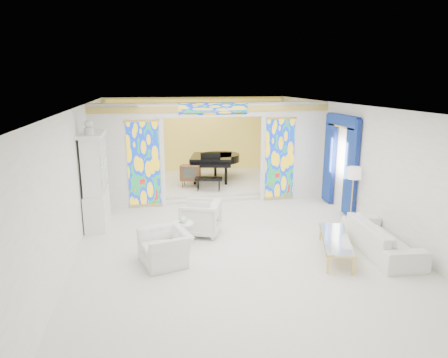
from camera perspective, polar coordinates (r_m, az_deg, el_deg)
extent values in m
plane|color=silver|center=(10.33, 0.31, -6.55)|extent=(12.00, 12.00, 0.00)
cube|color=white|center=(9.70, 0.33, 10.31)|extent=(7.00, 12.00, 0.02)
cube|color=white|center=(15.75, -3.92, 6.15)|extent=(7.00, 0.02, 3.00)
cube|color=white|center=(4.49, 15.81, -14.57)|extent=(7.00, 0.02, 3.00)
cube|color=white|center=(9.86, -20.06, 0.71)|extent=(0.02, 12.00, 3.00)
cube|color=white|center=(11.11, 18.34, 2.25)|extent=(0.02, 12.00, 3.00)
cube|color=white|center=(11.70, -13.74, 3.11)|extent=(2.00, 0.18, 3.00)
cube|color=white|center=(12.48, 9.88, 3.95)|extent=(2.00, 0.18, 3.00)
cube|color=white|center=(11.68, -1.59, 9.91)|extent=(3.00, 0.18, 0.40)
cube|color=white|center=(11.63, -8.78, 2.28)|extent=(0.12, 0.06, 2.60)
cube|color=white|center=(12.10, 5.56, 2.83)|extent=(0.12, 0.06, 2.60)
cube|color=white|center=(11.59, -1.51, 9.14)|extent=(3.24, 0.06, 0.12)
cube|color=#DCB753|center=(11.58, -1.51, 9.98)|extent=(7.00, 0.05, 0.18)
cube|color=gold|center=(11.62, -11.39, 2.16)|extent=(0.90, 0.04, 2.40)
cube|color=gold|center=(12.25, 7.96, 2.90)|extent=(0.90, 0.04, 2.40)
cube|color=gold|center=(11.57, -1.50, 9.98)|extent=(2.00, 0.04, 0.34)
cube|color=silver|center=(14.17, -2.89, -0.52)|extent=(6.80, 3.80, 0.18)
cube|color=#F0D553|center=(15.63, -3.87, 6.09)|extent=(6.70, 0.10, 2.90)
cylinder|color=gold|center=(13.69, -2.12, 9.44)|extent=(0.48, 0.48, 0.30)
cube|color=navy|center=(11.13, 17.71, 1.53)|extent=(0.12, 0.55, 2.60)
cube|color=navy|center=(12.27, 14.86, 2.81)|extent=(0.12, 0.55, 2.60)
cube|color=navy|center=(11.53, 16.62, 8.05)|extent=(0.14, 1.70, 0.30)
cube|color=#EDCF53|center=(11.54, 16.56, 7.22)|extent=(0.12, 1.50, 0.06)
cube|color=white|center=(10.66, -17.62, -4.00)|extent=(0.50, 1.40, 0.90)
cube|color=white|center=(10.38, -18.08, 2.06)|extent=(0.44, 1.30, 1.40)
cube|color=silver|center=(10.35, -16.82, 2.12)|extent=(0.01, 1.20, 1.30)
cube|color=white|center=(10.26, -18.39, 6.10)|extent=(0.56, 1.46, 0.08)
cylinder|color=white|center=(9.90, -18.69, 6.52)|extent=(0.22, 0.22, 0.16)
sphere|color=white|center=(9.89, -18.76, 7.44)|extent=(0.20, 0.20, 0.20)
imported|color=white|center=(8.25, -8.42, -9.63)|extent=(1.14, 1.23, 0.67)
imported|color=white|center=(9.61, -3.34, -5.54)|extent=(1.15, 1.13, 0.82)
imported|color=white|center=(9.27, 21.60, -7.84)|extent=(1.04, 2.29, 0.65)
cylinder|color=white|center=(8.86, -5.88, -6.30)|extent=(0.58, 0.58, 0.03)
cylinder|color=white|center=(8.96, -5.84, -7.97)|extent=(0.10, 0.10, 0.54)
cylinder|color=white|center=(9.06, -5.80, -9.52)|extent=(0.39, 0.39, 0.03)
imported|color=white|center=(8.82, -5.90, -5.58)|extent=(0.24, 0.24, 0.20)
cube|color=silver|center=(8.76, 15.69, -8.19)|extent=(1.10, 1.87, 0.04)
cube|color=gold|center=(8.77, 15.68, -8.30)|extent=(1.14, 1.90, 0.03)
cube|color=gold|center=(8.04, 14.63, -11.76)|extent=(0.05, 0.05, 0.37)
cube|color=gold|center=(8.11, 17.96, -11.78)|extent=(0.05, 0.05, 0.37)
cube|color=gold|center=(9.60, 13.63, -7.40)|extent=(0.05, 0.05, 0.37)
cube|color=gold|center=(9.65, 16.40, -7.46)|extent=(0.05, 0.05, 0.37)
cylinder|color=gold|center=(10.96, 17.55, -5.92)|extent=(0.30, 0.30, 0.03)
cylinder|color=gold|center=(10.76, 17.80, -2.59)|extent=(0.03, 0.03, 1.35)
cylinder|color=silver|center=(10.60, 18.06, 0.83)|extent=(0.43, 0.43, 0.29)
cube|color=black|center=(14.06, -1.79, 2.81)|extent=(1.69, 1.77, 0.27)
cylinder|color=black|center=(14.37, -0.55, 3.06)|extent=(1.66, 1.66, 0.27)
cube|color=black|center=(13.22, -2.03, 1.93)|extent=(1.33, 0.57, 0.10)
cube|color=beige|center=(13.14, -2.06, 1.95)|extent=(1.20, 0.36, 0.03)
cube|color=black|center=(13.50, -1.94, 3.27)|extent=(0.66, 0.18, 0.24)
cube|color=black|center=(12.73, -2.21, 0.04)|extent=(0.92, 0.52, 0.08)
cylinder|color=black|center=(13.54, -4.20, 0.48)|extent=(0.12, 0.12, 0.60)
cylinder|color=black|center=(13.47, 0.29, 0.44)|extent=(0.12, 0.12, 0.60)
cylinder|color=black|center=(14.71, -1.25, 1.58)|extent=(0.12, 0.12, 0.60)
cube|color=brown|center=(13.21, -4.82, 0.91)|extent=(0.73, 0.60, 0.50)
cube|color=#353A37|center=(13.00, -5.03, 0.83)|extent=(0.39, 0.15, 0.32)
cone|color=brown|center=(13.21, -5.96, -0.74)|extent=(0.05, 0.05, 0.22)
cone|color=brown|center=(13.10, -3.91, -0.82)|extent=(0.05, 0.05, 0.22)
cone|color=brown|center=(13.49, -5.65, -0.42)|extent=(0.05, 0.05, 0.22)
cone|color=brown|center=(13.39, -3.64, -0.49)|extent=(0.05, 0.05, 0.22)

